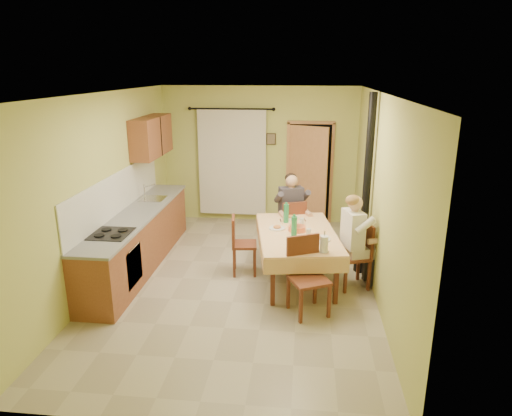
# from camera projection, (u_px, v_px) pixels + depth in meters

# --- Properties ---
(floor) EXTENTS (4.00, 6.00, 0.01)m
(floor) POSITION_uv_depth(u_px,v_px,m) (239.00, 281.00, 6.99)
(floor) COLOR tan
(floor) RESTS_ON ground
(room_shell) EXTENTS (4.04, 6.04, 2.82)m
(room_shell) POSITION_uv_depth(u_px,v_px,m) (238.00, 164.00, 6.46)
(room_shell) COLOR #C4C967
(room_shell) RESTS_ON ground
(kitchen_run) EXTENTS (0.64, 3.64, 1.56)m
(kitchen_run) POSITION_uv_depth(u_px,v_px,m) (138.00, 238.00, 7.41)
(kitchen_run) COLOR brown
(kitchen_run) RESTS_ON ground
(upper_cabinets) EXTENTS (0.35, 1.40, 0.70)m
(upper_cabinets) POSITION_uv_depth(u_px,v_px,m) (152.00, 136.00, 8.23)
(upper_cabinets) COLOR brown
(upper_cabinets) RESTS_ON room_shell
(curtain) EXTENTS (1.70, 0.07, 2.22)m
(curtain) POSITION_uv_depth(u_px,v_px,m) (232.00, 162.00, 9.44)
(curtain) COLOR black
(curtain) RESTS_ON ground
(doorway) EXTENTS (0.96, 0.38, 2.15)m
(doorway) POSITION_uv_depth(u_px,v_px,m) (309.00, 174.00, 9.33)
(doorway) COLOR black
(doorway) RESTS_ON ground
(dining_table) EXTENTS (1.43, 2.07, 0.76)m
(dining_table) POSITION_uv_depth(u_px,v_px,m) (297.00, 255.00, 6.98)
(dining_table) COLOR #F0B87B
(dining_table) RESTS_ON ground
(tableware) EXTENTS (0.92, 1.58, 0.33)m
(tableware) POSITION_uv_depth(u_px,v_px,m) (299.00, 230.00, 6.76)
(tableware) COLOR white
(tableware) RESTS_ON dining_table
(chair_far) EXTENTS (0.53, 0.53, 0.98)m
(chair_far) POSITION_uv_depth(u_px,v_px,m) (291.00, 237.00, 8.00)
(chair_far) COLOR #622C1A
(chair_far) RESTS_ON ground
(chair_near) EXTENTS (0.62, 0.62, 1.03)m
(chair_near) POSITION_uv_depth(u_px,v_px,m) (308.00, 292.00, 6.02)
(chair_near) COLOR #622C1A
(chair_near) RESTS_ON ground
(chair_right) EXTENTS (0.54, 0.54, 0.99)m
(chair_right) POSITION_uv_depth(u_px,v_px,m) (353.00, 268.00, 6.75)
(chair_right) COLOR #622C1A
(chair_right) RESTS_ON ground
(chair_left) EXTENTS (0.43, 0.43, 0.93)m
(chair_left) POSITION_uv_depth(u_px,v_px,m) (244.00, 256.00, 7.20)
(chair_left) COLOR #622C1A
(chair_left) RESTS_ON ground
(man_far) EXTENTS (0.65, 0.58, 1.39)m
(man_far) POSITION_uv_depth(u_px,v_px,m) (291.00, 205.00, 7.84)
(man_far) COLOR #38333D
(man_far) RESTS_ON chair_far
(man_right) EXTENTS (0.58, 0.65, 1.39)m
(man_right) POSITION_uv_depth(u_px,v_px,m) (355.00, 231.00, 6.57)
(man_right) COLOR silver
(man_right) RESTS_ON chair_right
(stove_flue) EXTENTS (0.24, 0.24, 2.80)m
(stove_flue) POSITION_uv_depth(u_px,v_px,m) (365.00, 210.00, 7.07)
(stove_flue) COLOR black
(stove_flue) RESTS_ON ground
(picture_back) EXTENTS (0.19, 0.03, 0.23)m
(picture_back) POSITION_uv_depth(u_px,v_px,m) (271.00, 139.00, 9.28)
(picture_back) COLOR black
(picture_back) RESTS_ON room_shell
(picture_right) EXTENTS (0.03, 0.31, 0.21)m
(picture_right) POSITION_uv_depth(u_px,v_px,m) (369.00, 150.00, 7.39)
(picture_right) COLOR brown
(picture_right) RESTS_ON room_shell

